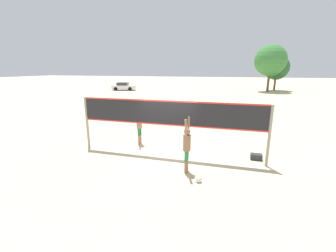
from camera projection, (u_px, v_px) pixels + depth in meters
ground_plane at (168, 155)px, 10.05m from camera, size 200.00×200.00×0.00m
volleyball_net at (168, 117)px, 9.61m from camera, size 8.26×0.12×2.47m
player_spiker at (187, 144)px, 8.17m from camera, size 0.28×0.70×2.09m
player_blocker at (139, 124)px, 11.32m from camera, size 0.28×0.69×2.06m
volleyball at (199, 179)px, 7.65m from camera, size 0.21×0.21×0.21m
gear_bag at (256, 157)px, 9.56m from camera, size 0.47×0.32×0.24m
parked_car_near at (124, 87)px, 40.26m from camera, size 4.41×2.64×1.39m
tree_left_cluster at (277, 68)px, 39.16m from camera, size 4.25×4.25×6.10m
tree_right_cluster at (271, 60)px, 36.64m from camera, size 5.08×5.08×7.65m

